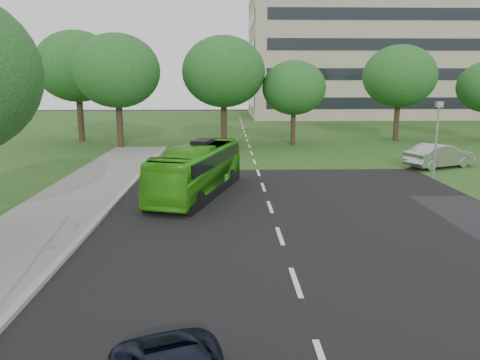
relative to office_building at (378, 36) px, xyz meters
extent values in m
plane|color=black|center=(-21.96, -61.96, -12.50)|extent=(160.00, 160.00, 0.00)
cube|color=black|center=(-21.96, -41.96, -12.49)|extent=(14.00, 120.00, 0.01)
cube|color=black|center=(-21.96, -47.96, -12.49)|extent=(80.00, 12.00, 0.01)
cube|color=silver|center=(-21.96, -46.96, -12.48)|extent=(0.15, 90.00, 0.01)
cube|color=#224B19|center=(-21.96, -16.96, -12.48)|extent=(120.00, 60.00, 0.01)
cube|color=gray|center=(0.04, 0.04, 0.00)|extent=(40.00, 20.00, 25.00)
cube|color=black|center=(0.04, -10.01, 0.00)|extent=(36.80, 0.10, 23.00)
cube|color=black|center=(-20.01, 0.04, 0.00)|extent=(0.10, 18.40, 23.00)
cylinder|color=black|center=(-32.79, -36.96, -10.73)|extent=(0.53, 0.53, 3.54)
ellipsoid|color=#184216|center=(-32.79, -36.96, -6.14)|extent=(7.03, 7.03, 5.98)
cylinder|color=black|center=(-24.15, -35.01, -10.76)|extent=(0.52, 0.52, 3.47)
ellipsoid|color=#184216|center=(-24.15, -35.01, -6.17)|extent=(7.14, 7.14, 6.07)
cylinder|color=black|center=(-18.06, -35.06, -11.11)|extent=(0.42, 0.42, 2.77)
ellipsoid|color=#184216|center=(-18.06, -35.06, -7.53)|extent=(5.51, 5.51, 4.68)
cylinder|color=black|center=(-7.94, -32.46, -10.84)|extent=(0.50, 0.50, 3.32)
ellipsoid|color=#184216|center=(-7.94, -32.46, -6.51)|extent=(6.67, 6.67, 5.67)
cylinder|color=black|center=(-37.48, -32.11, -10.58)|extent=(0.58, 0.58, 3.84)
ellipsoid|color=#184216|center=(-37.48, -32.11, -5.65)|extent=(7.53, 7.53, 6.40)
imported|color=green|center=(-25.34, -53.35, -11.27)|extent=(4.42, 9.04, 2.46)
imported|color=#A6A6AA|center=(-10.07, -46.45, -11.71)|extent=(5.09, 3.51, 1.59)
cylinder|color=gray|center=(-11.96, -49.96, -10.42)|extent=(0.12, 0.12, 4.16)
cube|color=gray|center=(-11.96, -49.96, -8.24)|extent=(0.44, 0.41, 0.31)
camera|label=1|loc=(-23.85, -76.14, -6.97)|focal=35.00mm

